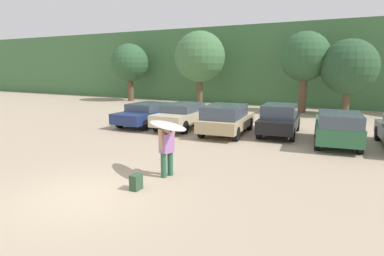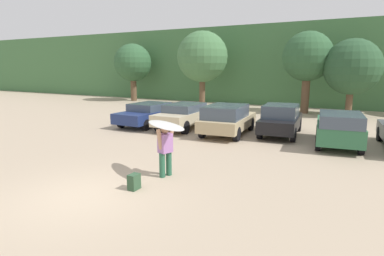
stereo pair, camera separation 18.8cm
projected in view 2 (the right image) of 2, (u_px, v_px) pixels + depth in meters
name	position (u px, v px, depth m)	size (l,w,h in m)	color
ground_plane	(81.00, 196.00, 8.63)	(120.00, 120.00, 0.00)	tan
hillside_ridge	(296.00, 65.00, 33.13)	(108.00, 12.00, 7.20)	#427042
tree_center_left	(133.00, 63.00, 32.47)	(3.75, 3.75, 5.76)	brown
tree_far_right	(202.00, 57.00, 27.67)	(4.38, 4.38, 6.50)	brown
tree_right	(308.00, 57.00, 23.48)	(3.63, 3.63, 6.02)	brown
tree_left	(352.00, 67.00, 22.03)	(3.85, 3.85, 5.37)	brown
parked_car_navy	(149.00, 113.00, 19.18)	(2.01, 4.60, 1.32)	navy
parked_car_champagne	(185.00, 115.00, 18.19)	(1.95, 4.65, 1.39)	beige
parked_car_tan	(227.00, 119.00, 16.39)	(2.30, 4.50, 1.55)	tan
parked_car_black	(281.00, 119.00, 16.25)	(2.08, 4.31, 1.58)	black
parked_car_forest_green	(339.00, 128.00, 13.94)	(2.25, 4.31, 1.55)	#2D6642
person_adult	(165.00, 148.00, 10.07)	(0.40, 0.74, 1.64)	#26593F
surfboard_white	(165.00, 125.00, 9.86)	(2.15, 1.60, 0.13)	white
backpack_dropped	(134.00, 182.00, 9.09)	(0.24, 0.34, 0.45)	#2D4C33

